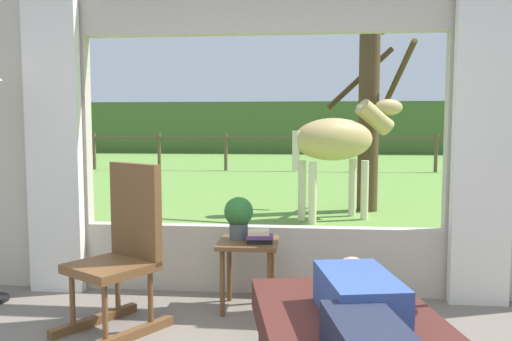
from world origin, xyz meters
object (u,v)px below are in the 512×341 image
potted_plant (239,215)px  book_stack (259,237)px  pasture_tree (369,111)px  reclining_person (363,312)px  rocking_chair (123,249)px  side_table (248,253)px  horse (339,140)px

potted_plant → book_stack: 0.25m
potted_plant → pasture_tree: size_ratio=0.09×
book_stack → pasture_tree: (1.30, 4.59, 1.02)m
reclining_person → potted_plant: 1.68m
reclining_person → pasture_tree: size_ratio=0.42×
rocking_chair → potted_plant: (0.72, 0.49, 0.16)m
side_table → book_stack: size_ratio=2.55×
rocking_chair → potted_plant: bearing=67.6°
reclining_person → pasture_tree: pasture_tree is taller
rocking_chair → horse: 4.51m
rocking_chair → horse: size_ratio=0.64×
potted_plant → horse: (0.96, 3.65, 0.45)m
reclining_person → pasture_tree: (0.70, 5.95, 1.06)m
rocking_chair → side_table: rocking_chair is taller
reclining_person → rocking_chair: (-1.49, 0.98, 0.02)m
side_table → potted_plant: potted_plant is taller
potted_plant → horse: size_ratio=0.18×
horse → book_stack: bearing=-39.8°
reclining_person → horse: bearing=77.1°
rocking_chair → potted_plant: size_ratio=3.50×
book_stack → rocking_chair: bearing=-157.1°
rocking_chair → book_stack: bearing=56.2°
reclining_person → rocking_chair: rocking_chair is taller
potted_plant → side_table: bearing=-36.9°
rocking_chair → horse: horse is taller
book_stack → horse: horse is taller
reclining_person → book_stack: size_ratio=7.02×
rocking_chair → reclining_person: bearing=-0.1°
side_table → horse: bearing=76.6°
reclining_person → side_table: reclining_person is taller
side_table → rocking_chair: bearing=-151.7°
side_table → potted_plant: size_ratio=1.63×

